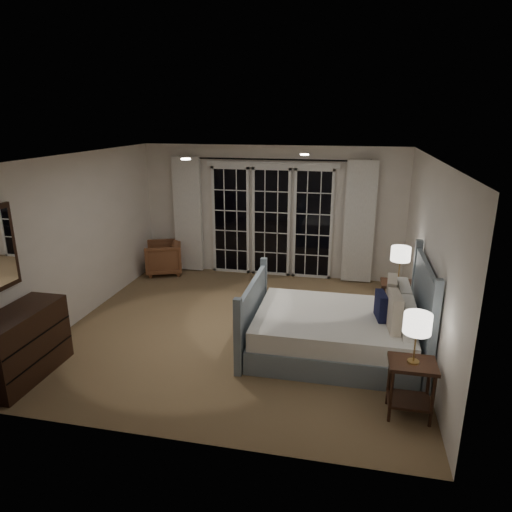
% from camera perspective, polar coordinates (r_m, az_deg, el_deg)
% --- Properties ---
extents(floor, '(5.00, 5.00, 0.00)m').
position_cam_1_polar(floor, '(6.84, -1.88, -9.01)').
color(floor, brown).
rests_on(floor, ground).
extents(ceiling, '(5.00, 5.00, 0.00)m').
position_cam_1_polar(ceiling, '(6.17, -2.11, 12.33)').
color(ceiling, white).
rests_on(ceiling, wall_back).
extents(wall_left, '(0.02, 5.00, 2.50)m').
position_cam_1_polar(wall_left, '(7.39, -21.17, 2.14)').
color(wall_left, white).
rests_on(wall_left, floor).
extents(wall_right, '(0.02, 5.00, 2.50)m').
position_cam_1_polar(wall_right, '(6.30, 20.68, -0.28)').
color(wall_right, white).
rests_on(wall_right, floor).
extents(wall_back, '(5.00, 0.02, 2.50)m').
position_cam_1_polar(wall_back, '(8.77, 1.96, 5.52)').
color(wall_back, white).
rests_on(wall_back, floor).
extents(wall_front, '(5.00, 0.02, 2.50)m').
position_cam_1_polar(wall_front, '(4.16, -10.36, -8.26)').
color(wall_front, white).
rests_on(wall_front, floor).
extents(french_doors, '(2.50, 0.04, 2.20)m').
position_cam_1_polar(french_doors, '(8.77, 1.90, 4.44)').
color(french_doors, black).
rests_on(french_doors, wall_back).
extents(curtain_rod, '(3.50, 0.03, 0.03)m').
position_cam_1_polar(curtain_rod, '(8.53, 1.91, 11.98)').
color(curtain_rod, black).
rests_on(curtain_rod, wall_back).
extents(curtain_left, '(0.55, 0.10, 2.25)m').
position_cam_1_polar(curtain_left, '(9.11, -8.50, 5.13)').
color(curtain_left, white).
rests_on(curtain_left, curtain_rod).
extents(curtain_right, '(0.55, 0.10, 2.25)m').
position_cam_1_polar(curtain_right, '(8.55, 12.79, 4.11)').
color(curtain_right, white).
rests_on(curtain_right, curtain_rod).
extents(downlight_a, '(0.12, 0.12, 0.01)m').
position_cam_1_polar(downlight_a, '(6.62, 6.09, 12.49)').
color(downlight_a, white).
rests_on(downlight_a, ceiling).
extents(downlight_b, '(0.12, 0.12, 0.01)m').
position_cam_1_polar(downlight_b, '(5.96, -8.78, 11.89)').
color(downlight_b, white).
rests_on(downlight_b, ceiling).
extents(bed, '(2.22, 1.59, 1.30)m').
position_cam_1_polar(bed, '(6.14, 10.19, -9.10)').
color(bed, slate).
rests_on(bed, floor).
extents(nightstand_left, '(0.48, 0.38, 0.62)m').
position_cam_1_polar(nightstand_left, '(5.12, 18.80, -14.54)').
color(nightstand_left, '#321B10').
rests_on(nightstand_left, floor).
extents(nightstand_right, '(0.49, 0.39, 0.64)m').
position_cam_1_polar(nightstand_right, '(7.20, 17.16, -4.81)').
color(nightstand_right, '#321B10').
rests_on(nightstand_right, floor).
extents(lamp_left, '(0.28, 0.28, 0.54)m').
position_cam_1_polar(lamp_left, '(4.82, 19.53, -8.04)').
color(lamp_left, '#B78C49').
rests_on(lamp_left, nightstand_left).
extents(lamp_right, '(0.28, 0.28, 0.55)m').
position_cam_1_polar(lamp_right, '(6.99, 17.63, 0.19)').
color(lamp_right, '#B78C49').
rests_on(lamp_right, nightstand_right).
extents(armchair, '(0.90, 0.89, 0.64)m').
position_cam_1_polar(armchair, '(9.23, -11.50, -0.20)').
color(armchair, brown).
rests_on(armchair, floor).
extents(dresser, '(0.51, 1.19, 0.84)m').
position_cam_1_polar(dresser, '(6.16, -27.24, -9.83)').
color(dresser, '#321B10').
rests_on(dresser, floor).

